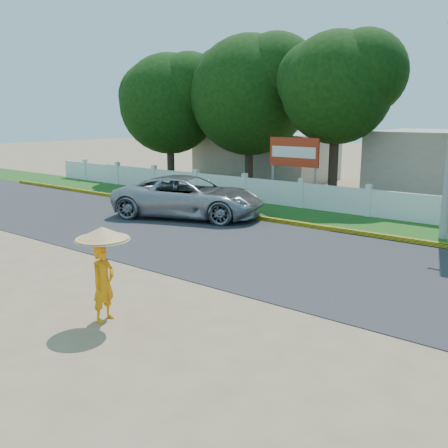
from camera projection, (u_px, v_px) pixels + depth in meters
name	position (u px, v px, depth m)	size (l,w,h in m)	color
ground	(169.00, 296.00, 11.14)	(120.00, 120.00, 0.00)	#9E8460
road	(277.00, 253.00, 14.60)	(60.00, 7.00, 0.02)	#38383A
grass_verge	(352.00, 222.00, 18.63)	(60.00, 3.50, 0.03)	#2D601E
curb	(331.00, 229.00, 17.31)	(40.00, 0.18, 0.16)	yellow
fence	(368.00, 203.00, 19.63)	(40.00, 0.10, 1.10)	silver
building_far	(266.00, 156.00, 31.47)	(8.00, 5.00, 2.80)	#B7AD99
vehicle	(189.00, 197.00, 19.53)	(2.69, 5.84, 1.62)	#999BA1
monk_with_parasol	(103.00, 260.00, 9.55)	(1.04, 1.04, 1.90)	orange
billboard	(294.00, 156.00, 22.58)	(2.50, 0.13, 2.95)	gray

